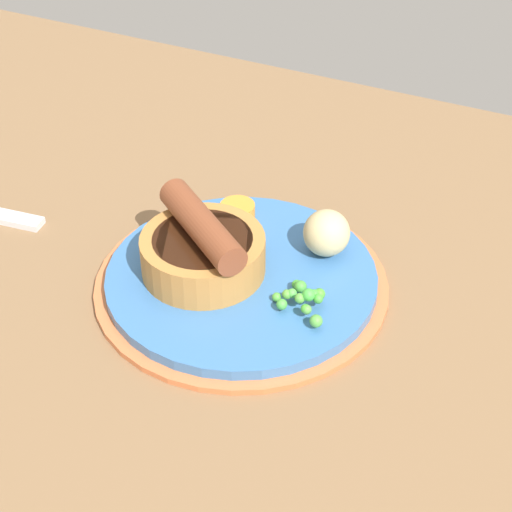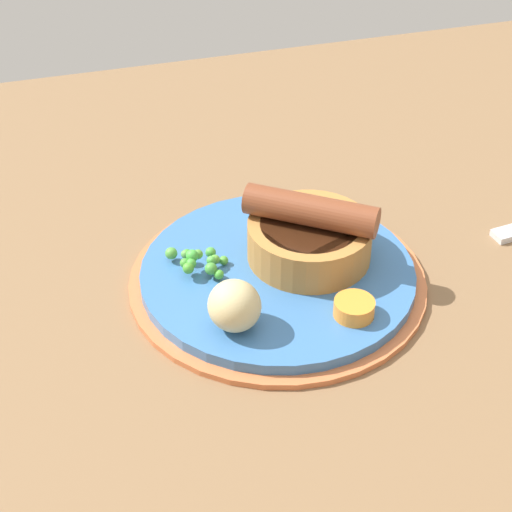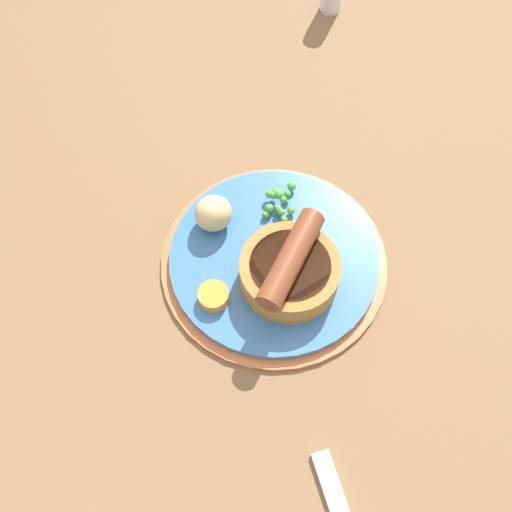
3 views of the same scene
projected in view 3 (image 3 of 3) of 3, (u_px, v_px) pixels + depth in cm
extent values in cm
cube|color=brown|center=(304.00, 289.00, 59.21)|extent=(110.00, 80.00, 3.00)
cylinder|color=#CC6B3D|center=(274.00, 261.00, 58.79)|extent=(23.27, 23.27, 0.50)
cylinder|color=#386BA8|center=(274.00, 259.00, 58.40)|extent=(21.41, 21.41, 1.40)
cylinder|color=#AD7538|center=(288.00, 268.00, 55.36)|extent=(9.74, 9.74, 3.14)
cylinder|color=#33190C|center=(289.00, 261.00, 54.12)|extent=(7.79, 7.79, 0.30)
cylinder|color=brown|center=(290.00, 254.00, 52.91)|extent=(9.82, 8.08, 2.44)
sphere|color=green|center=(275.00, 192.00, 60.27)|extent=(0.76, 0.76, 0.76)
sphere|color=#539940|center=(290.00, 193.00, 60.37)|extent=(0.73, 0.73, 0.73)
sphere|color=green|center=(269.00, 194.00, 60.21)|extent=(0.88, 0.88, 0.88)
sphere|color=#529D3C|center=(283.00, 199.00, 59.66)|extent=(0.79, 0.79, 0.79)
sphere|color=green|center=(289.00, 194.00, 60.27)|extent=(0.71, 0.71, 0.71)
sphere|color=green|center=(279.00, 209.00, 59.48)|extent=(0.74, 0.74, 0.74)
sphere|color=#529B37|center=(281.00, 212.00, 59.42)|extent=(0.76, 0.76, 0.76)
sphere|color=green|center=(279.00, 195.00, 59.67)|extent=(0.98, 0.98, 0.98)
sphere|color=green|center=(295.00, 210.00, 59.66)|extent=(0.84, 0.84, 0.84)
sphere|color=green|center=(269.00, 208.00, 59.52)|extent=(0.97, 0.97, 0.97)
sphere|color=green|center=(266.00, 215.00, 59.54)|extent=(0.77, 0.77, 0.77)
sphere|color=green|center=(273.00, 195.00, 59.98)|extent=(0.80, 0.80, 0.80)
sphere|color=#4E9C3C|center=(292.00, 186.00, 61.04)|extent=(0.97, 0.97, 0.97)
sphere|color=#4C9E38|center=(284.00, 220.00, 59.43)|extent=(0.73, 0.73, 0.73)
ellipsoid|color=#CCB77F|center=(213.00, 213.00, 57.99)|extent=(5.04, 5.10, 3.78)
cylinder|color=orange|center=(213.00, 296.00, 54.94)|extent=(3.95, 3.95, 1.27)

